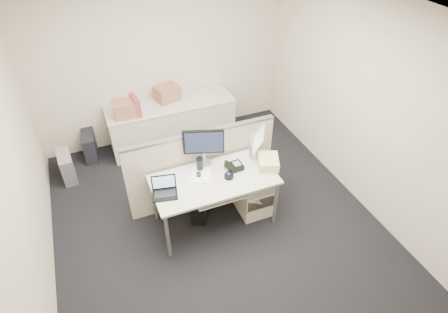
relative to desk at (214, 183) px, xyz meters
name	(u,v)px	position (x,y,z in m)	size (l,w,h in m)	color
floor	(215,220)	(0.00, 0.00, -0.67)	(4.00, 4.50, 0.01)	black
ceiling	(210,10)	(0.00, 0.00, 2.04)	(4.00, 4.50, 0.01)	white
wall_back	(161,59)	(0.00, 2.25, 0.69)	(4.00, 0.02, 2.70)	beige
wall_left	(15,182)	(-2.00, 0.00, 0.69)	(0.02, 4.50, 2.70)	beige
wall_right	(361,102)	(2.00, 0.00, 0.69)	(0.02, 4.50, 2.70)	beige
desk	(214,183)	(0.00, 0.00, 0.00)	(1.50, 0.75, 0.73)	#B7B7AD
keyboard_tray	(220,195)	(0.00, -0.18, -0.04)	(0.62, 0.32, 0.02)	#B7B7AD
drawer_pedestal	(252,189)	(0.55, 0.05, -0.34)	(0.40, 0.55, 0.65)	beige
cubicle_partition	(202,168)	(0.00, 0.45, -0.11)	(2.00, 0.06, 1.10)	beige
back_counter	(172,124)	(0.00, 1.93, -0.30)	(2.00, 0.60, 0.72)	beige
monitor_main	(204,147)	(-0.01, 0.32, 0.32)	(0.50, 0.19, 0.50)	black
monitor_small	(257,144)	(0.65, 0.18, 0.28)	(0.36, 0.18, 0.44)	#B7B7BC
laptop	(164,188)	(-0.62, -0.05, 0.17)	(0.28, 0.21, 0.21)	black
trackball	(229,176)	(0.17, -0.05, 0.09)	(0.12, 0.12, 0.04)	black
desk_phone	(234,167)	(0.30, 0.08, 0.10)	(0.20, 0.17, 0.06)	black
paper_stack	(201,175)	(-0.12, 0.12, 0.07)	(0.24, 0.30, 0.01)	white
sticky_pad	(210,179)	(-0.05, 0.00, 0.07)	(0.07, 0.07, 0.01)	#F5F439
travel_mug	(200,164)	(-0.10, 0.22, 0.15)	(0.08, 0.08, 0.17)	black
banana	(232,167)	(0.28, 0.10, 0.09)	(0.20, 0.05, 0.04)	yellow
cellphone	(199,175)	(-0.15, 0.13, 0.07)	(0.05, 0.10, 0.01)	black
manila_folders	(268,162)	(0.72, -0.02, 0.12)	(0.24, 0.31, 0.12)	beige
keyboard	(214,192)	(-0.05, -0.14, -0.02)	(0.45, 0.16, 0.03)	black
pc_tower_desk	(198,202)	(-0.15, 0.20, -0.45)	(0.18, 0.45, 0.42)	black
pc_tower_spare_dark	(90,146)	(-1.33, 2.03, -0.45)	(0.18, 0.46, 0.43)	black
pc_tower_spare_silver	(67,166)	(-1.70, 1.63, -0.45)	(0.18, 0.45, 0.42)	#B7B7BC
cardboard_box_left	(126,110)	(-0.70, 1.81, 0.19)	(0.35, 0.27, 0.27)	olive
cardboard_box_right	(167,94)	(0.00, 2.05, 0.18)	(0.35, 0.28, 0.26)	olive
red_binder	(135,106)	(-0.55, 1.83, 0.20)	(0.07, 0.32, 0.30)	#A7263B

